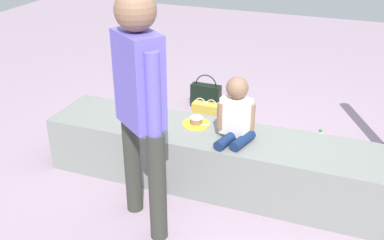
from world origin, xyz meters
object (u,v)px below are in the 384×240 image
Objects in this scene: adult_standing at (140,95)px; child_seated at (236,113)px; gift_bag at (206,118)px; water_bottle_near_gift at (319,140)px; cake_plate at (196,122)px; handbag_black_leather at (206,95)px.

child_seated is at bearing 52.64° from adult_standing.
gift_bag reaches higher than water_bottle_near_gift.
adult_standing reaches higher than water_bottle_near_gift.
adult_standing is 7.24× the size of cake_plate.
water_bottle_near_gift is 1.37m from handbag_black_leather.
adult_standing is 2.03m from water_bottle_near_gift.
water_bottle_near_gift is at bearing 41.47° from cake_plate.
child_seated is 1.22m from water_bottle_near_gift.
child_seated is 0.42m from cake_plate.
child_seated is 0.30× the size of adult_standing.
cake_plate is 1.20× the size of water_bottle_near_gift.
handbag_black_leather is at bearing 117.14° from child_seated.
handbag_black_leather is (-1.27, 0.49, 0.05)m from water_bottle_near_gift.
child_seated is 1.09m from gift_bag.
cake_plate is 0.61× the size of gift_bag.
adult_standing is 1.64m from gift_bag.
child_seated is at bearing -57.72° from gift_bag.
child_seated is 2.16× the size of cake_plate.
child_seated is 1.32× the size of gift_bag.
adult_standing reaches higher than child_seated.
adult_standing is 8.71× the size of water_bottle_near_gift.
water_bottle_near_gift is (1.01, 1.52, -0.90)m from adult_standing.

